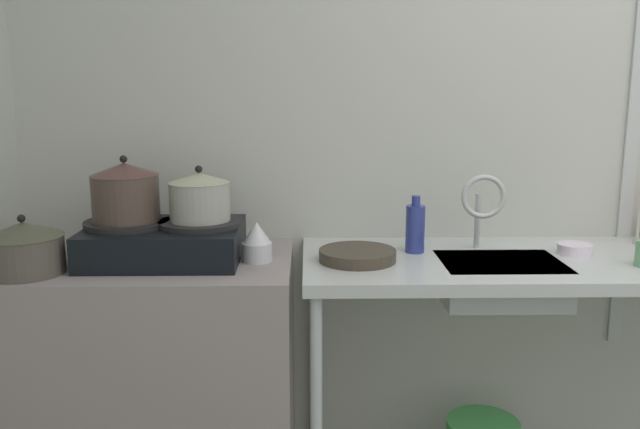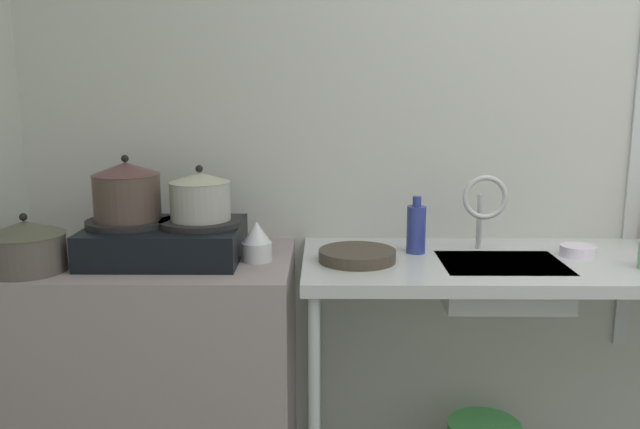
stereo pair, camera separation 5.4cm
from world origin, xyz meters
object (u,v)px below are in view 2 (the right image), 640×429
object	(u,v)px
pot_beside_stove	(26,246)
bottle_by_sink	(416,228)
sink_basin	(501,282)
pot_on_right_burner	(200,196)
faucet	(484,201)
small_bowl_on_drainboard	(577,251)
pot_on_left_burner	(127,191)
stove	(166,239)
frying_pan	(357,255)
percolator	(257,242)

from	to	relation	value
pot_beside_stove	bottle_by_sink	distance (m)	1.24
sink_basin	bottle_by_sink	distance (m)	0.33
pot_on_right_burner	pot_beside_stove	size ratio (longest dim) A/B	0.83
faucet	small_bowl_on_drainboard	world-z (taller)	faucet
bottle_by_sink	sink_basin	bearing A→B (deg)	-25.53
pot_on_left_burner	bottle_by_sink	bearing A→B (deg)	4.75
pot_on_left_burner	pot_beside_stove	distance (m)	0.34
pot_on_left_burner	sink_basin	size ratio (longest dim) A/B	0.56
stove	bottle_by_sink	xyz separation A→B (m)	(0.83, 0.08, 0.02)
pot_on_right_burner	small_bowl_on_drainboard	bearing A→B (deg)	1.79
small_bowl_on_drainboard	bottle_by_sink	distance (m)	0.54
stove	sink_basin	distance (m)	1.10
frying_pan	pot_on_right_burner	bearing A→B (deg)	176.50
pot_on_right_burner	small_bowl_on_drainboard	xyz separation A→B (m)	(1.25, 0.04, -0.19)
stove	sink_basin	world-z (taller)	stove
pot_on_right_burner	bottle_by_sink	distance (m)	0.73
pot_on_right_burner	faucet	distance (m)	0.94
frying_pan	bottle_by_sink	size ratio (longest dim) A/B	1.29
faucet	frying_pan	xyz separation A→B (m)	(-0.43, -0.11, -0.16)
sink_basin	small_bowl_on_drainboard	xyz separation A→B (m)	(0.27, 0.08, 0.08)
stove	percolator	distance (m)	0.30
pot_on_left_burner	frying_pan	bearing A→B (deg)	-2.39
sink_basin	frying_pan	world-z (taller)	frying_pan
stove	faucet	bearing A→B (deg)	4.32
faucet	bottle_by_sink	xyz separation A→B (m)	(-0.23, -0.00, -0.09)
pot_on_left_burner	faucet	size ratio (longest dim) A/B	0.81
small_bowl_on_drainboard	sink_basin	bearing A→B (deg)	-162.72
stove	pot_on_right_burner	size ratio (longest dim) A/B	2.58
faucet	frying_pan	world-z (taller)	faucet
frying_pan	bottle_by_sink	distance (m)	0.24
small_bowl_on_drainboard	frying_pan	bearing A→B (deg)	-174.58
pot_on_left_burner	pot_beside_stove	world-z (taller)	pot_on_left_burner
pot_on_left_burner	bottle_by_sink	world-z (taller)	pot_on_left_burner
pot_on_left_burner	percolator	distance (m)	0.45
bottle_by_sink	faucet	bearing A→B (deg)	0.19
pot_beside_stove	frying_pan	xyz separation A→B (m)	(1.02, 0.13, -0.06)
faucet	percolator	bearing A→B (deg)	-171.85
bottle_by_sink	percolator	bearing A→B (deg)	-168.53
bottle_by_sink	pot_on_right_burner	bearing A→B (deg)	-173.67
sink_basin	frying_pan	xyz separation A→B (m)	(-0.47, 0.01, 0.08)
stove	pot_beside_stove	size ratio (longest dim) A/B	2.15
pot_on_left_burner	sink_basin	distance (m)	1.25
pot_on_left_burner	frying_pan	xyz separation A→B (m)	(0.75, -0.03, -0.21)
pot_beside_stove	frying_pan	size ratio (longest dim) A/B	0.95
bottle_by_sink	frying_pan	bearing A→B (deg)	-151.63
pot_on_right_burner	pot_on_left_burner	bearing A→B (deg)	-180.00
pot_on_left_burner	percolator	size ratio (longest dim) A/B	1.67
frying_pan	small_bowl_on_drainboard	size ratio (longest dim) A/B	2.19
faucet	stove	bearing A→B (deg)	-175.68
pot_beside_stove	sink_basin	distance (m)	1.49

